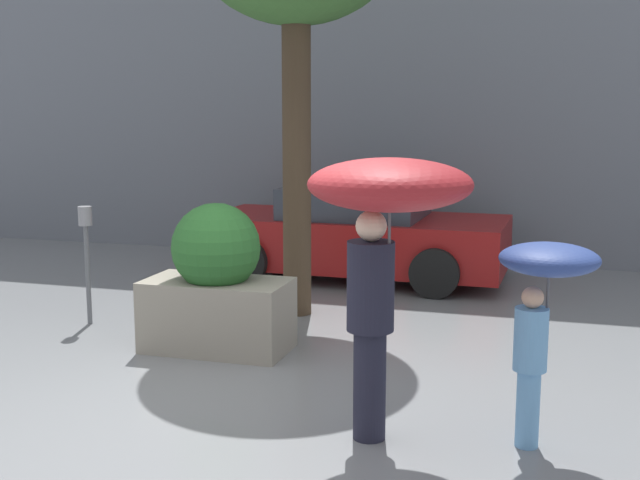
# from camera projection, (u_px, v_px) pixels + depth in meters

# --- Properties ---
(ground_plane) EXTENTS (40.00, 40.00, 0.00)m
(ground_plane) POSITION_uv_depth(u_px,v_px,m) (226.00, 405.00, 6.18)
(ground_plane) COLOR slate
(building_facade) EXTENTS (18.00, 0.30, 6.00)m
(building_facade) POSITION_uv_depth(u_px,v_px,m) (397.00, 57.00, 11.83)
(building_facade) COLOR slate
(building_facade) RESTS_ON ground
(planter_box) EXTENTS (1.35, 0.83, 1.40)m
(planter_box) POSITION_uv_depth(u_px,v_px,m) (217.00, 284.00, 7.49)
(planter_box) COLOR gray
(planter_box) RESTS_ON ground
(person_adult) EXTENTS (1.08, 1.08, 1.94)m
(person_adult) POSITION_uv_depth(u_px,v_px,m) (386.00, 214.00, 5.23)
(person_adult) COLOR #1E1E2D
(person_adult) RESTS_ON ground
(person_child) EXTENTS (0.65, 0.65, 1.39)m
(person_child) POSITION_uv_depth(u_px,v_px,m) (543.00, 290.00, 5.25)
(person_child) COLOR #669ED1
(person_child) RESTS_ON ground
(parked_car_near) EXTENTS (4.02, 2.00, 1.23)m
(parked_car_near) POSITION_uv_depth(u_px,v_px,m) (355.00, 235.00, 10.76)
(parked_car_near) COLOR maroon
(parked_car_near) RESTS_ON ground
(parking_meter) EXTENTS (0.14, 0.14, 1.26)m
(parking_meter) POSITION_uv_depth(u_px,v_px,m) (86.00, 240.00, 8.35)
(parking_meter) COLOR #595B60
(parking_meter) RESTS_ON ground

